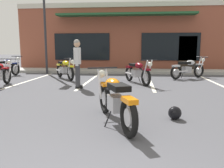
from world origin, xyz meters
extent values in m
plane|color=#47474C|center=(0.00, 3.83, 0.00)|extent=(80.00, 80.00, 0.00)
cube|color=#A8A59E|center=(0.00, 11.86, 0.07)|extent=(22.00, 1.80, 0.14)
cube|color=brown|center=(0.00, 16.14, 2.09)|extent=(14.01, 5.16, 4.19)
cube|color=beige|center=(0.00, 13.52, 4.04)|extent=(14.01, 0.06, 0.30)
cube|color=black|center=(-2.80, 13.51, 1.45)|extent=(3.59, 0.06, 1.70)
cube|color=black|center=(2.80, 13.51, 1.45)|extent=(3.59, 0.06, 1.70)
cube|color=#33281E|center=(3.85, 13.51, 1.05)|extent=(1.10, 0.06, 2.10)
cube|color=#235933|center=(0.00, 13.10, 3.39)|extent=(8.40, 0.90, 0.12)
cube|color=silver|center=(-3.84, 8.26, 0.00)|extent=(0.12, 4.80, 0.01)
cube|color=silver|center=(-1.28, 8.26, 0.00)|extent=(0.12, 4.80, 0.01)
cube|color=silver|center=(1.28, 8.26, 0.00)|extent=(0.12, 4.80, 0.01)
cube|color=silver|center=(3.84, 8.26, 0.00)|extent=(0.12, 4.80, 0.01)
torus|color=black|center=(0.57, 2.12, 0.32)|extent=(0.34, 0.63, 0.64)
cylinder|color=#B7B7BC|center=(0.57, 2.12, 0.32)|extent=(0.17, 0.29, 0.29)
torus|color=black|center=(0.02, 3.45, 0.32)|extent=(0.34, 0.63, 0.64)
cylinder|color=#B7B7BC|center=(0.02, 3.45, 0.32)|extent=(0.17, 0.29, 0.29)
cylinder|color=silver|center=(-0.10, 3.50, 0.64)|extent=(0.16, 0.32, 0.66)
cylinder|color=silver|center=(0.06, 3.57, 0.64)|extent=(0.16, 0.32, 0.66)
cylinder|color=black|center=(-0.05, 3.61, 0.96)|extent=(0.62, 0.28, 0.03)
sphere|color=silver|center=(-0.08, 3.69, 0.82)|extent=(0.22, 0.22, 0.17)
cube|color=orange|center=(0.00, 3.48, 0.62)|extent=(0.27, 0.39, 0.06)
cube|color=#9E9EA3|center=(0.32, 2.71, 0.40)|extent=(0.37, 0.46, 0.28)
cylinder|color=silver|center=(0.59, 2.42, 0.36)|extent=(0.27, 0.54, 0.07)
cylinder|color=black|center=(0.25, 2.89, 0.64)|extent=(0.41, 0.89, 0.26)
ellipsoid|color=orange|center=(0.24, 2.91, 0.72)|extent=(0.42, 0.54, 0.22)
cube|color=black|center=(0.38, 2.58, 0.72)|extent=(0.46, 0.59, 0.10)
cube|color=orange|center=(0.57, 2.10, 0.60)|extent=(0.29, 0.39, 0.08)
cylinder|color=black|center=(0.18, 2.57, 0.14)|extent=(0.13, 0.07, 0.29)
torus|color=black|center=(-4.28, 7.07, 0.32)|extent=(0.17, 0.65, 0.64)
cylinder|color=#B7B7BC|center=(-4.28, 7.07, 0.32)|extent=(0.09, 0.29, 0.29)
cylinder|color=silver|center=(-4.38, 7.16, 0.64)|extent=(0.08, 0.33, 0.66)
cylinder|color=silver|center=(-4.20, 7.18, 0.64)|extent=(0.08, 0.33, 0.66)
cylinder|color=black|center=(-4.30, 7.25, 0.96)|extent=(0.66, 0.10, 0.03)
sphere|color=silver|center=(-4.31, 7.33, 0.82)|extent=(0.19, 0.19, 0.17)
cube|color=#B70F14|center=(-4.29, 7.11, 0.62)|extent=(0.18, 0.37, 0.06)
torus|color=black|center=(2.45, 9.05, 0.32)|extent=(0.58, 0.45, 0.64)
cylinder|color=#B7B7BC|center=(2.45, 9.05, 0.32)|extent=(0.27, 0.21, 0.29)
torus|color=black|center=(3.63, 9.87, 0.32)|extent=(0.58, 0.45, 0.64)
cylinder|color=#B7B7BC|center=(3.63, 9.87, 0.32)|extent=(0.27, 0.21, 0.29)
cylinder|color=silver|center=(3.66, 10.00, 0.64)|extent=(0.29, 0.22, 0.66)
cylinder|color=silver|center=(3.76, 9.85, 0.64)|extent=(0.29, 0.22, 0.66)
cylinder|color=black|center=(3.78, 9.97, 0.96)|extent=(0.40, 0.56, 0.03)
sphere|color=silver|center=(3.84, 10.02, 0.82)|extent=(0.24, 0.24, 0.17)
cube|color=silver|center=(3.66, 9.89, 0.62)|extent=(0.38, 0.32, 0.06)
cube|color=#9E9EA3|center=(2.97, 9.41, 0.40)|extent=(0.47, 0.43, 0.28)
cylinder|color=silver|center=(2.75, 9.09, 0.36)|extent=(0.49, 0.37, 0.07)
cylinder|color=black|center=(3.14, 9.53, 0.64)|extent=(0.81, 0.59, 0.26)
ellipsoid|color=silver|center=(3.15, 9.54, 0.72)|extent=(0.54, 0.49, 0.22)
cube|color=black|center=(2.86, 9.33, 0.72)|extent=(0.59, 0.53, 0.10)
cube|color=silver|center=(2.43, 9.04, 0.60)|extent=(0.39, 0.34, 0.08)
cylinder|color=black|center=(2.81, 9.52, 0.14)|extent=(0.10, 0.12, 0.29)
torus|color=black|center=(0.40, 8.35, 0.32)|extent=(0.38, 0.62, 0.64)
cylinder|color=#B7B7BC|center=(0.40, 8.35, 0.32)|extent=(0.18, 0.28, 0.29)
torus|color=black|center=(1.05, 7.06, 0.32)|extent=(0.38, 0.62, 0.64)
cylinder|color=#B7B7BC|center=(1.05, 7.06, 0.32)|extent=(0.18, 0.28, 0.29)
cylinder|color=silver|center=(1.17, 7.01, 0.64)|extent=(0.18, 0.31, 0.66)
cylinder|color=silver|center=(1.01, 6.93, 0.64)|extent=(0.18, 0.31, 0.66)
cylinder|color=black|center=(1.13, 6.90, 0.96)|extent=(0.60, 0.32, 0.03)
sphere|color=silver|center=(1.16, 6.83, 0.82)|extent=(0.23, 0.23, 0.17)
cube|color=maroon|center=(1.06, 7.02, 0.62)|extent=(0.29, 0.38, 0.06)
cube|color=#9E9EA3|center=(0.69, 7.77, 0.40)|extent=(0.39, 0.47, 0.28)
cylinder|color=silver|center=(0.40, 8.04, 0.36)|extent=(0.31, 0.52, 0.07)
cylinder|color=black|center=(0.78, 7.60, 0.64)|extent=(0.47, 0.87, 0.26)
ellipsoid|color=maroon|center=(0.79, 7.58, 0.72)|extent=(0.45, 0.55, 0.22)
cube|color=black|center=(0.63, 7.90, 0.72)|extent=(0.48, 0.59, 0.10)
cube|color=maroon|center=(0.39, 8.36, 0.60)|extent=(0.30, 0.39, 0.08)
cylinder|color=black|center=(0.82, 7.92, 0.14)|extent=(0.13, 0.08, 0.29)
torus|color=black|center=(-5.40, 9.81, 0.32)|extent=(0.20, 0.65, 0.64)
cylinder|color=#B7B7BC|center=(-5.40, 9.81, 0.32)|extent=(0.11, 0.29, 0.29)
cylinder|color=silver|center=(-5.48, 9.93, 0.64)|extent=(0.10, 0.33, 0.66)
cylinder|color=silver|center=(-5.30, 9.90, 0.64)|extent=(0.10, 0.33, 0.66)
cylinder|color=black|center=(-5.38, 9.99, 0.96)|extent=(0.66, 0.14, 0.03)
sphere|color=silver|center=(-5.36, 10.07, 0.82)|extent=(0.20, 0.20, 0.17)
cube|color=navy|center=(-5.40, 9.85, 0.62)|extent=(0.20, 0.38, 0.06)
cube|color=#9E9EA3|center=(-5.54, 9.03, 0.40)|extent=(0.30, 0.43, 0.28)
cylinder|color=silver|center=(-5.46, 8.64, 0.36)|extent=(0.16, 0.55, 0.07)
cylinder|color=black|center=(-5.50, 9.22, 0.64)|extent=(0.22, 0.94, 0.26)
ellipsoid|color=navy|center=(-5.50, 9.24, 0.72)|extent=(0.34, 0.52, 0.22)
cube|color=black|center=(-5.56, 8.89, 0.72)|extent=(0.36, 0.56, 0.10)
cylinder|color=black|center=(-5.73, 8.99, 0.14)|extent=(0.14, 0.05, 0.29)
torus|color=black|center=(-2.92, 9.30, 0.32)|extent=(0.46, 0.57, 0.64)
cylinder|color=#B7B7BC|center=(-2.92, 9.30, 0.32)|extent=(0.22, 0.27, 0.29)
torus|color=black|center=(-2.06, 8.14, 0.32)|extent=(0.46, 0.57, 0.64)
cylinder|color=#B7B7BC|center=(-2.06, 8.14, 0.32)|extent=(0.22, 0.27, 0.29)
cylinder|color=silver|center=(-1.93, 8.12, 0.64)|extent=(0.23, 0.29, 0.66)
cylinder|color=silver|center=(-2.08, 8.01, 0.64)|extent=(0.23, 0.29, 0.66)
cylinder|color=black|center=(-1.96, 8.00, 0.96)|extent=(0.55, 0.42, 0.03)
sphere|color=silver|center=(-1.91, 7.93, 0.82)|extent=(0.24, 0.24, 0.17)
cube|color=yellow|center=(-2.04, 8.11, 0.62)|extent=(0.33, 0.37, 0.06)
cube|color=#9E9EA3|center=(-2.54, 8.79, 0.40)|extent=(0.43, 0.46, 0.28)
cylinder|color=silver|center=(-2.87, 9.00, 0.36)|extent=(0.38, 0.48, 0.07)
cylinder|color=black|center=(-2.42, 8.62, 0.64)|extent=(0.61, 0.79, 0.26)
ellipsoid|color=yellow|center=(-2.41, 8.61, 0.72)|extent=(0.49, 0.54, 0.22)
cube|color=black|center=(-2.62, 8.90, 0.72)|extent=(0.53, 0.58, 0.10)
cube|color=yellow|center=(-2.93, 9.32, 0.60)|extent=(0.34, 0.38, 0.08)
cylinder|color=black|center=(-2.44, 8.95, 0.14)|extent=(0.12, 0.10, 0.29)
cube|color=black|center=(-1.31, 6.59, 0.04)|extent=(0.25, 0.14, 0.08)
cube|color=black|center=(-1.28, 6.39, 0.04)|extent=(0.25, 0.14, 0.08)
cylinder|color=#38383D|center=(-1.35, 6.58, 0.46)|extent=(0.17, 0.17, 0.80)
cylinder|color=#38383D|center=(-1.32, 6.39, 0.46)|extent=(0.17, 0.17, 0.80)
cube|color=silver|center=(-1.33, 6.48, 1.12)|extent=(0.28, 0.41, 0.56)
cylinder|color=silver|center=(-1.38, 6.73, 1.08)|extent=(0.11, 0.11, 0.58)
cylinder|color=silver|center=(-1.29, 6.24, 1.08)|extent=(0.11, 0.11, 0.58)
sphere|color=tan|center=(-1.33, 6.48, 1.52)|extent=(0.25, 0.25, 0.22)
sphere|color=gray|center=(-1.34, 6.48, 1.57)|extent=(0.24, 0.24, 0.21)
sphere|color=black|center=(1.44, 3.12, 0.13)|extent=(0.26, 0.26, 0.26)
cube|color=black|center=(1.44, 3.23, 0.12)|extent=(0.18, 0.03, 0.09)
cylinder|color=#2D2D33|center=(-4.12, 10.76, 2.59)|extent=(0.12, 0.12, 5.18)
camera|label=1|loc=(0.66, -1.39, 1.40)|focal=37.30mm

